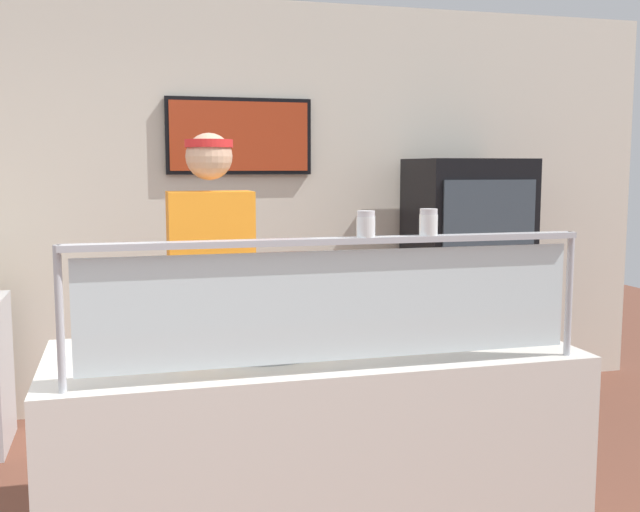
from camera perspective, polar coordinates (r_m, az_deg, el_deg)
name	(u,v)px	position (r m, az deg, el deg)	size (l,w,h in m)	color
shop_rear_unit	(223,205)	(5.03, -7.48, 3.93)	(6.28, 0.13, 2.70)	silver
serving_counter	(312,473)	(2.89, -0.60, -16.27)	(1.88, 0.78, 0.95)	silver
sneeze_guard	(338,288)	(2.37, 1.37, -2.43)	(1.71, 0.06, 0.44)	#B2B5BC
pizza_tray	(262,345)	(2.72, -4.45, -6.84)	(0.46, 0.46, 0.04)	#9EA0A8
pizza_server	(258,341)	(2.69, -4.81, -6.51)	(0.07, 0.28, 0.01)	#ADAFB7
parmesan_shaker	(366,226)	(2.37, 3.54, 2.34)	(0.06, 0.06, 0.08)	white
pepper_flake_shaker	(428,224)	(2.45, 8.32, 2.45)	(0.06, 0.06, 0.09)	white
worker_figure	(213,300)	(3.43, -8.23, -3.35)	(0.41, 0.50, 1.76)	#23232D
drink_fridge	(466,282)	(5.12, 11.14, -2.01)	(0.73, 0.62, 1.66)	black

